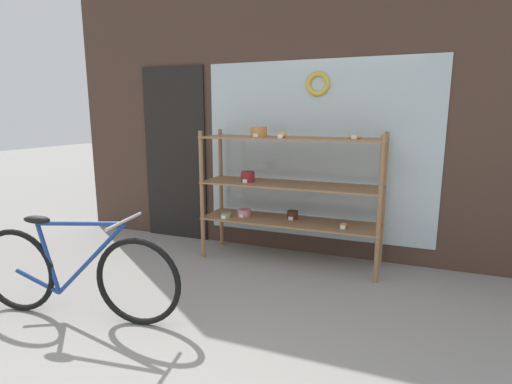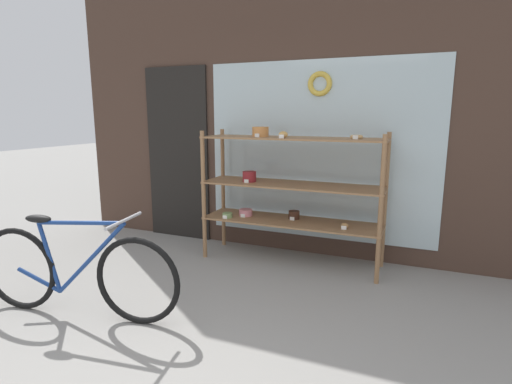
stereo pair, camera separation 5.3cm
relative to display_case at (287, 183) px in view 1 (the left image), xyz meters
The scene contains 3 objects.
storefront_facade 1.05m from the display_case, 91.97° to the left, with size 5.78×0.13×3.74m.
display_case is the anchor object (origin of this frame).
bicycle 2.13m from the display_case, 123.27° to the right, with size 1.70×0.46×0.81m.
Camera 1 is at (1.17, -1.45, 1.55)m, focal length 28.00 mm.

